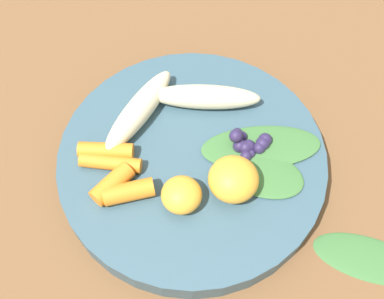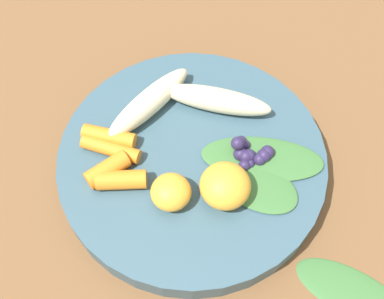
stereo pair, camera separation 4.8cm
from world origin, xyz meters
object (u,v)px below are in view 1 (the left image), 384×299
orange_segment_near (233,179)px  banana_peeled_right (205,97)px  bowl (192,162)px  kale_leaf_stray (369,258)px  banana_peeled_left (139,110)px

orange_segment_near → banana_peeled_right: bearing=-143.7°
banana_peeled_right → orange_segment_near: 0.11m
bowl → kale_leaf_stray: (0.03, 0.20, -0.01)m
banana_peeled_right → orange_segment_near: bearing=106.5°
bowl → orange_segment_near: 0.07m
banana_peeled_right → bowl: bearing=79.9°
bowl → banana_peeled_left: size_ratio=2.34×
banana_peeled_right → kale_leaf_stray: size_ratio=1.10×
bowl → orange_segment_near: orange_segment_near is taller
banana_peeled_left → banana_peeled_right: same height
banana_peeled_left → kale_leaf_stray: (0.05, 0.27, -0.04)m
bowl → banana_peeled_left: bearing=-107.6°
banana_peeled_left → bowl: bearing=80.2°
orange_segment_near → kale_leaf_stray: 0.16m
kale_leaf_stray → orange_segment_near: bearing=171.6°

